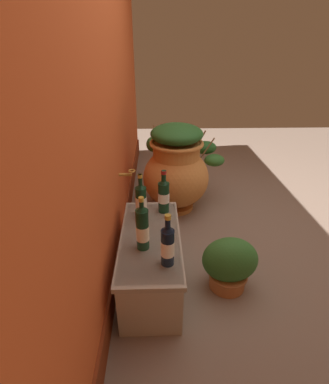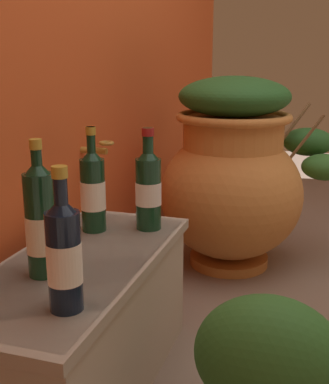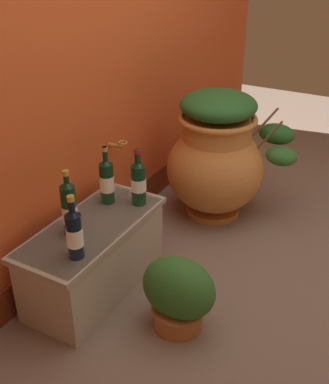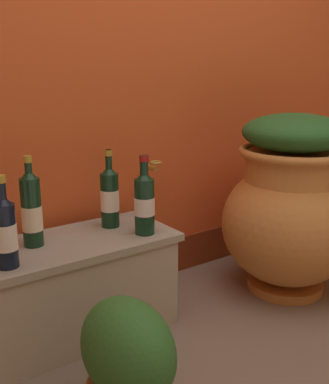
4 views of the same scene
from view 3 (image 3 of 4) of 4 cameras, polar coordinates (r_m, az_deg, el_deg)
ground_plane at (r=2.77m, az=13.56°, el=-10.26°), size 7.00×7.00×0.00m
back_wall at (r=2.73m, az=-9.18°, el=19.65°), size 4.40×0.33×2.60m
terracotta_urn at (r=3.13m, az=6.28°, el=4.25°), size 0.84×0.80×0.85m
stone_ledge at (r=2.55m, az=-8.29°, el=-7.36°), size 0.86×0.38×0.40m
wine_bottle_left at (r=2.33m, az=-11.20°, el=-1.84°), size 0.08×0.08×0.34m
wine_bottle_middle at (r=2.58m, az=-6.86°, el=1.46°), size 0.08×0.08×0.32m
wine_bottle_right at (r=2.55m, az=-3.10°, el=1.37°), size 0.08×0.08×0.32m
wine_bottle_back at (r=2.17m, az=-10.63°, el=-4.71°), size 0.07×0.07×0.31m
potted_shrub at (r=2.32m, az=1.68°, el=-11.96°), size 0.26×0.36×0.38m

